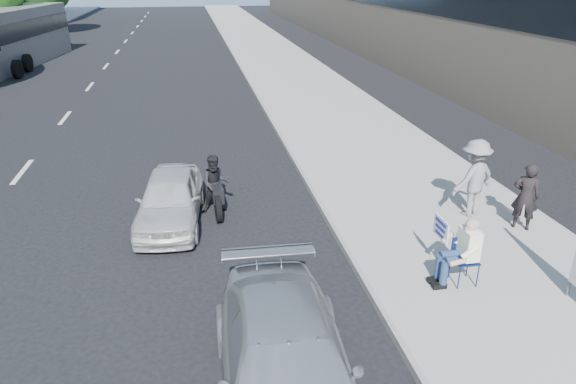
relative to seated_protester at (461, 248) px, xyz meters
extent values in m
plane|color=black|center=(-3.06, -0.12, -0.87)|extent=(160.00, 160.00, 0.00)
cube|color=#98948E|center=(0.94, 19.88, -0.80)|extent=(5.00, 120.00, 0.15)
cylinder|color=#382616|center=(-16.76, 43.88, 0.44)|extent=(0.30, 0.30, 2.62)
cylinder|color=navy|center=(-0.07, -0.21, -0.50)|extent=(0.02, 0.02, 0.45)
cylinder|color=navy|center=(0.29, -0.21, -0.50)|extent=(0.02, 0.02, 0.45)
cylinder|color=navy|center=(-0.07, 0.15, -0.50)|extent=(0.02, 0.02, 0.45)
cylinder|color=navy|center=(0.29, 0.15, -0.50)|extent=(0.02, 0.02, 0.45)
cube|color=navy|center=(0.11, -0.03, -0.26)|extent=(0.40, 0.40, 0.03)
cube|color=navy|center=(0.11, 0.16, -0.07)|extent=(0.40, 0.02, 0.40)
cylinder|color=navy|center=(-0.11, -0.13, -0.17)|extent=(0.44, 0.17, 0.17)
cylinder|color=navy|center=(-0.33, -0.13, -0.40)|extent=(0.14, 0.14, 0.46)
cube|color=black|center=(-0.39, -0.13, -0.67)|extent=(0.26, 0.11, 0.10)
cylinder|color=navy|center=(-0.11, 0.07, -0.17)|extent=(0.44, 0.17, 0.17)
cylinder|color=navy|center=(-0.33, 0.07, -0.40)|extent=(0.14, 0.14, 0.46)
cube|color=black|center=(-0.39, 0.07, -0.67)|extent=(0.26, 0.11, 0.10)
cube|color=white|center=(0.13, -0.03, 0.09)|extent=(0.26, 0.42, 0.56)
sphere|color=tan|center=(0.13, -0.03, 0.46)|extent=(0.23, 0.23, 0.23)
ellipsoid|color=gray|center=(0.15, -0.03, 0.49)|extent=(0.22, 0.24, 0.19)
ellipsoid|color=gray|center=(0.05, -0.03, 0.39)|extent=(0.10, 0.14, 0.13)
cylinder|color=white|center=(0.01, -0.27, 0.06)|extent=(0.30, 0.10, 0.25)
cylinder|color=tan|center=(-0.19, -0.27, -0.12)|extent=(0.29, 0.09, 0.14)
cylinder|color=white|center=(0.06, 0.23, 0.11)|extent=(0.26, 0.20, 0.32)
cylinder|color=tan|center=(-0.07, 0.37, 0.01)|extent=(0.30, 0.21, 0.18)
cube|color=white|center=(-0.14, 0.52, 0.14)|extent=(0.03, 0.55, 0.40)
imported|color=gray|center=(1.67, 2.61, 0.18)|extent=(1.33, 1.04, 1.82)
imported|color=black|center=(2.44, 1.75, 0.04)|extent=(0.66, 0.62, 1.52)
imported|color=#A1A4A8|center=(-3.56, -2.12, -0.23)|extent=(1.98, 4.52, 1.29)
imported|color=silver|center=(-5.19, 3.79, -0.28)|extent=(1.71, 3.58, 1.18)
cylinder|color=black|center=(-4.12, 3.59, -0.55)|extent=(0.16, 0.65, 0.64)
cylinder|color=black|center=(-4.12, 4.99, -0.55)|extent=(0.16, 0.65, 0.64)
cube|color=black|center=(-4.12, 4.29, -0.32)|extent=(0.32, 1.21, 0.35)
imported|color=black|center=(-4.12, 4.19, -0.16)|extent=(0.73, 0.58, 1.42)
cube|color=slate|center=(-14.90, 27.26, 0.78)|extent=(4.07, 12.23, 3.30)
cube|color=black|center=(-13.63, 27.26, 1.33)|extent=(1.59, 11.41, 1.00)
cylinder|color=black|center=(-13.65, 22.76, -0.37)|extent=(0.38, 1.02, 1.00)
cylinder|color=black|center=(-13.65, 24.76, -0.37)|extent=(0.38, 1.02, 1.00)
cylinder|color=black|center=(-16.15, 30.76, -0.37)|extent=(0.38, 1.02, 1.00)
cylinder|color=black|center=(-13.65, 30.76, -0.37)|extent=(0.38, 1.02, 1.00)
cylinder|color=black|center=(-16.15, 32.26, -0.37)|extent=(0.38, 1.02, 1.00)
cylinder|color=black|center=(-13.65, 32.26, -0.37)|extent=(0.38, 1.02, 1.00)
camera|label=1|loc=(-4.51, -7.28, 4.57)|focal=32.00mm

